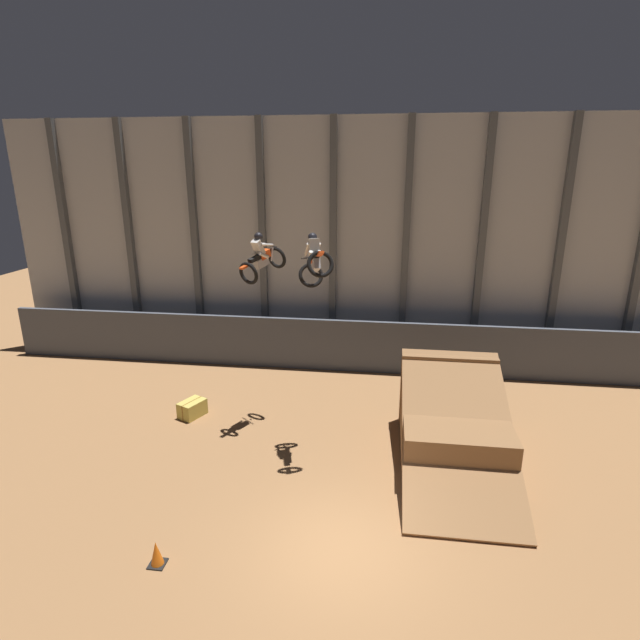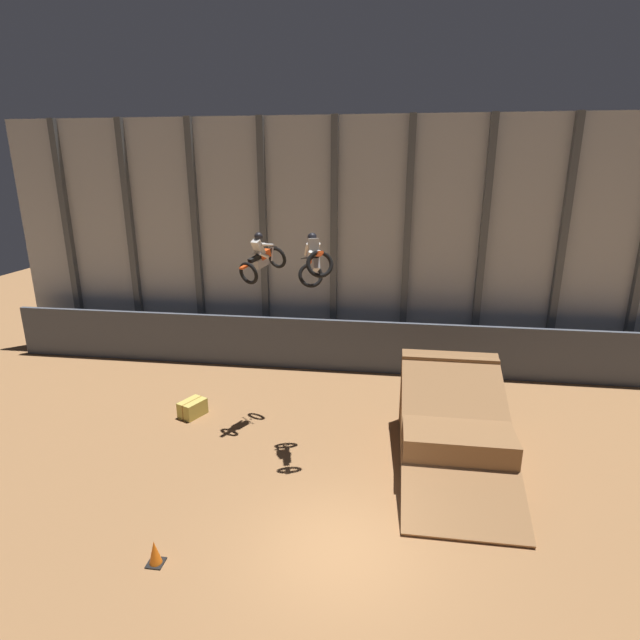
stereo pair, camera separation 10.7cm
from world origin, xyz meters
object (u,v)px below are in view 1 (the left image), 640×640
rider_bike_right_air (315,262)px  rider_bike_left_air (262,259)px  dirt_ramp (452,425)px  traffic_cone_near_ramp (157,554)px  hay_bale_trackside (192,409)px

rider_bike_right_air → rider_bike_left_air: bearing=120.1°
rider_bike_left_air → rider_bike_right_air: size_ratio=1.00×
dirt_ramp → rider_bike_left_air: 7.74m
rider_bike_right_air → traffic_cone_near_ramp: (-2.72, -5.26, -5.50)m
traffic_cone_near_ramp → rider_bike_left_air: bearing=83.4°
dirt_ramp → traffic_cone_near_ramp: bearing=-141.1°
rider_bike_left_air → rider_bike_right_air: bearing=-12.8°
dirt_ramp → rider_bike_left_air: rider_bike_left_air is taller
dirt_ramp → hay_bale_trackside: bearing=172.6°
rider_bike_right_air → hay_bale_trackside: size_ratio=1.71×
rider_bike_left_air → hay_bale_trackside: size_ratio=1.71×
dirt_ramp → traffic_cone_near_ramp: size_ratio=10.03×
dirt_ramp → rider_bike_left_air: (-6.03, 1.37, 4.65)m
rider_bike_left_air → traffic_cone_near_ramp: size_ratio=3.16×
rider_bike_left_air → traffic_cone_near_ramp: (-0.79, -6.87, -5.27)m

